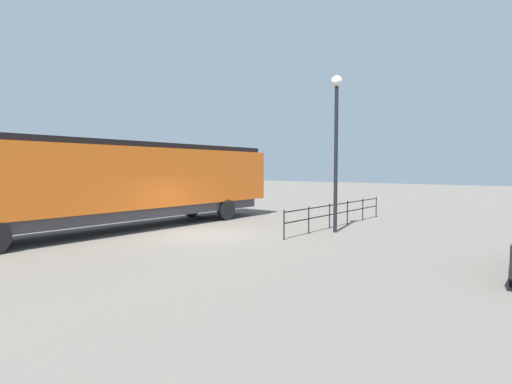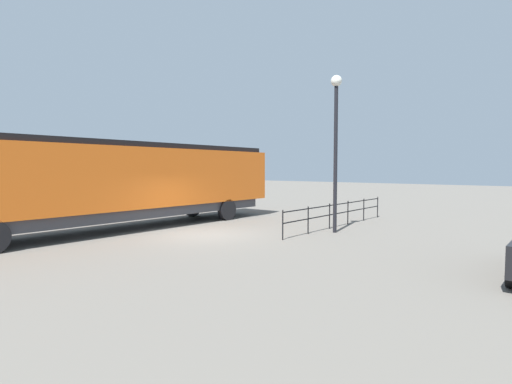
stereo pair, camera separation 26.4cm
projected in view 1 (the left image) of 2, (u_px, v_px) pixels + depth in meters
The scene contains 4 objects.
ground_plane at pixel (207, 235), 16.44m from camera, with size 120.00×120.00×0.00m, color #666059.
locomotive at pixel (130, 180), 18.01m from camera, with size 2.99×17.00×3.87m.
lamp_post at pixel (336, 129), 16.86m from camera, with size 0.47×0.47×6.59m.
platform_fence at pixel (339, 211), 18.83m from camera, with size 0.05×9.15×1.15m.
Camera 1 is at (11.70, -11.54, 2.73)m, focal length 28.21 mm.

